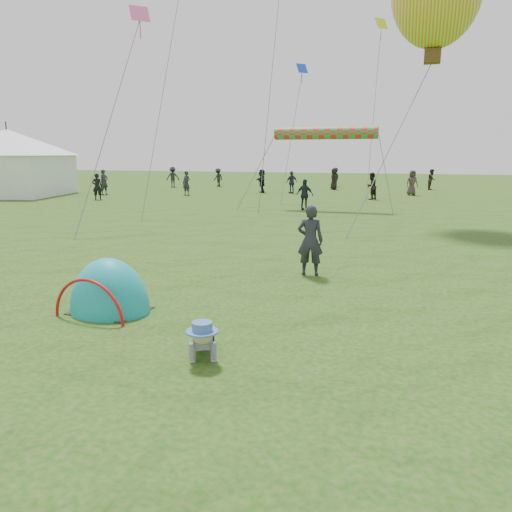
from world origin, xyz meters
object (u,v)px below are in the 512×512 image
(crawling_toddler, at_px, (203,337))
(standing_adult, at_px, (310,240))
(popup_tent, at_px, (110,311))
(event_marquee, at_px, (9,160))

(crawling_toddler, distance_m, standing_adult, 5.39)
(popup_tent, relative_size, event_marquee, 0.29)
(crawling_toddler, distance_m, event_marquee, 32.82)
(event_marquee, bearing_deg, standing_adult, -47.18)
(standing_adult, bearing_deg, event_marquee, -40.99)
(crawling_toddler, xyz_separation_m, popup_tent, (-2.51, 1.45, -0.31))
(popup_tent, xyz_separation_m, event_marquee, (-21.68, 20.63, 2.43))
(standing_adult, height_order, event_marquee, event_marquee)
(crawling_toddler, xyz_separation_m, event_marquee, (-24.19, 22.08, 2.11))
(crawling_toddler, relative_size, event_marquee, 0.12)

